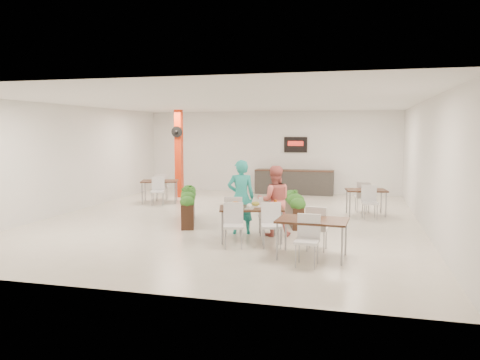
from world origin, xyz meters
name	(u,v)px	position (x,y,z in m)	size (l,w,h in m)	color
ground	(230,219)	(0.00, 0.00, 0.00)	(12.00, 12.00, 0.00)	beige
room_shell	(230,147)	(0.00, 0.00, 2.01)	(10.10, 12.10, 3.22)	white
red_column	(179,153)	(-3.00, 3.79, 1.64)	(0.40, 0.41, 3.20)	red
service_counter	(294,181)	(1.00, 5.65, 0.49)	(3.00, 0.64, 2.20)	#2E2B29
main_table	(251,213)	(1.11, -2.31, 0.64)	(1.61, 1.89, 0.92)	black
diner_man	(241,197)	(0.72, -1.65, 0.88)	(0.64, 0.42, 1.76)	teal
diner_woman	(274,201)	(1.52, -1.65, 0.82)	(0.79, 0.62, 1.64)	#D86960
planter_left	(188,204)	(-0.94, -0.77, 0.51)	(0.91, 1.88, 1.03)	black
planter_right	(294,206)	(1.79, -0.22, 0.48)	(0.76, 1.71, 0.91)	black
side_table_a	(160,184)	(-3.18, 2.43, 0.63)	(1.40, 1.67, 0.92)	black
side_table_b	(366,194)	(3.63, 1.61, 0.62)	(1.23, 1.67, 0.92)	black
side_table_c	(312,225)	(2.56, -3.37, 0.64)	(1.37, 1.64, 0.92)	black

